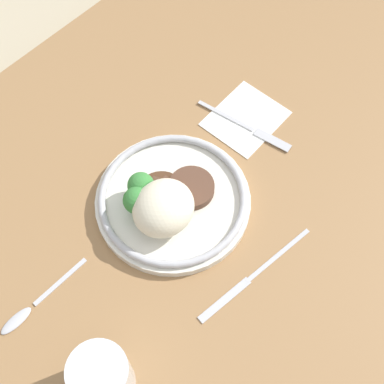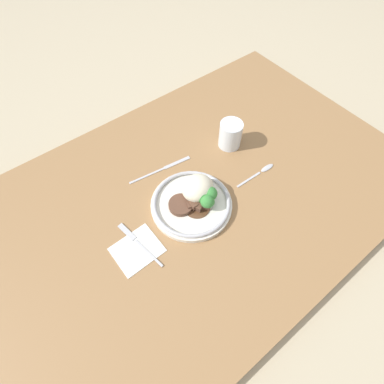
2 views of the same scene
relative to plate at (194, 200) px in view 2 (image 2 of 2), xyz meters
The scene contains 8 objects.
ground_plane 0.08m from the plate, 39.81° to the left, with size 8.00×8.00×0.00m, color tan.
dining_table 0.06m from the plate, 39.81° to the left, with size 1.41×0.92×0.03m.
napkin 0.22m from the plate, behind, with size 0.13×0.11×0.00m.
plate is the anchor object (origin of this frame).
juice_glass 0.28m from the plate, 25.85° to the left, with size 0.08×0.08×0.10m.
fork 0.21m from the plate, behind, with size 0.04×0.19×0.00m.
knife 0.18m from the plate, 89.73° to the left, with size 0.22×0.04×0.00m.
spoon 0.27m from the plate, ahead, with size 0.16×0.02×0.01m.
Camera 2 is at (-0.34, -0.41, 0.83)m, focal length 28.00 mm.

